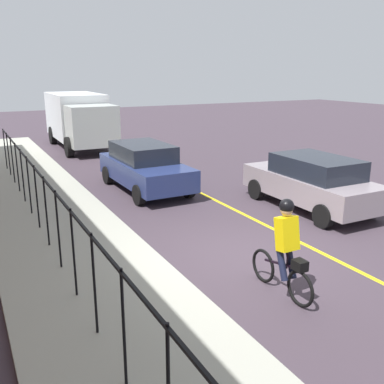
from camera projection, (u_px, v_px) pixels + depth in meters
name	position (u px, v px, depth m)	size (l,w,h in m)	color
ground_plane	(246.00, 256.00, 9.73)	(80.00, 80.00, 0.00)	#3F333D
lane_line_centre	(301.00, 243.00, 10.44)	(36.00, 0.12, 0.01)	yellow
sidewalk	(95.00, 287.00, 8.18)	(40.00, 3.20, 0.15)	#9FA093
iron_fence	(57.00, 214.00, 8.54)	(20.75, 0.04, 1.60)	black
cyclist_lead	(285.00, 249.00, 7.80)	(1.71, 0.36, 1.83)	black
patrol_sedan	(312.00, 181.00, 12.85)	(4.42, 1.96, 1.58)	gray
parked_sedan_rear	(145.00, 166.00, 14.87)	(4.43, 1.98, 1.58)	navy
box_truck_background	(79.00, 118.00, 22.98)	(6.75, 2.63, 2.78)	silver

